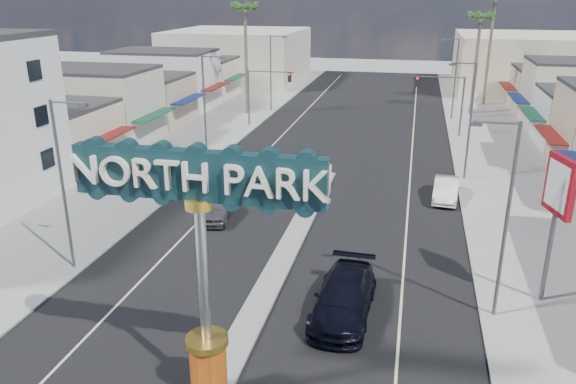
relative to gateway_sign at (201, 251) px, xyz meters
The scene contains 24 objects.
ground 28.64m from the gateway_sign, 90.00° to the left, with size 160.00×160.00×0.00m, color gray.
road 28.64m from the gateway_sign, 90.00° to the left, with size 20.00×120.00×0.01m, color black.
median_island 13.37m from the gateway_sign, 90.00° to the left, with size 1.30×30.00×0.16m, color gray.
sidewalk_left 31.87m from the gateway_sign, 116.55° to the left, with size 8.00×120.00×0.12m, color gray.
sidewalk_right 31.87m from the gateway_sign, 63.45° to the left, with size 8.00×120.00×0.12m, color gray.
storefront_row_left 47.62m from the gateway_sign, 120.33° to the left, with size 12.00×42.00×6.00m, color beige.
backdrop_far_left 76.29m from the gateway_sign, 106.77° to the left, with size 20.00×20.00×8.00m, color #B7B29E.
backdrop_far_right 76.29m from the gateway_sign, 73.23° to the left, with size 20.00×20.00×8.00m, color beige.
gateway_sign is the anchor object (origin of this frame).
traffic_signal_left 43.04m from the gateway_sign, 102.33° to the left, with size 5.09×0.45×6.00m.
traffic_signal_right 43.04m from the gateway_sign, 77.67° to the left, with size 5.09×0.45×6.00m.
streetlight_l_near 13.19m from the gateway_sign, 142.45° to the left, with size 2.03×0.22×9.00m.
streetlight_l_mid 29.91m from the gateway_sign, 110.42° to the left, with size 2.03×0.22×9.00m.
streetlight_l_far 51.10m from the gateway_sign, 101.78° to the left, with size 2.03×0.22×9.00m.
streetlight_r_near 13.19m from the gateway_sign, 37.55° to the left, with size 2.03×0.22×9.00m.
streetlight_r_mid 29.91m from the gateway_sign, 69.58° to the left, with size 2.03×0.22×9.00m.
streetlight_r_far 51.10m from the gateway_sign, 78.22° to the left, with size 2.03×0.22×9.00m.
palm_left_far 50.06m from the gateway_sign, 105.15° to the left, with size 2.60×2.60×13.10m.
palm_right_mid 55.76m from the gateway_sign, 76.47° to the left, with size 2.60×2.60×12.10m.
palm_right_far 62.20m from the gateway_sign, 75.97° to the left, with size 2.60×2.60×14.10m.
suv_right 9.25m from the gateway_sign, 59.29° to the left, with size 2.49×6.13×1.78m, color black.
car_parked_left 17.98m from the gateway_sign, 108.61° to the left, with size 1.85×4.59×1.56m, color #5E5E63.
car_parked_right 25.39m from the gateway_sign, 68.77° to the left, with size 1.62×4.63×1.53m, color silver.
bank_pylon_sign 16.28m from the gateway_sign, 37.41° to the left, with size 0.86×2.18×7.01m.
Camera 1 is at (6.41, -13.50, 13.92)m, focal length 35.00 mm.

